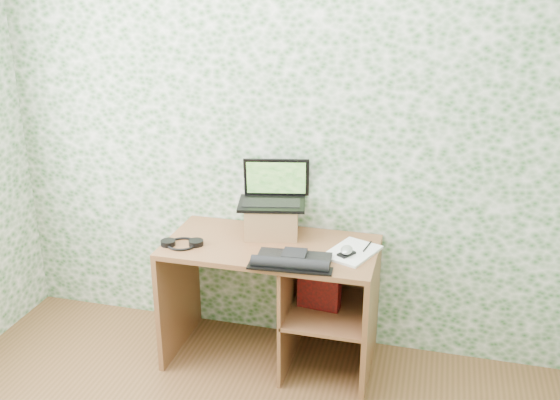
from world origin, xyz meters
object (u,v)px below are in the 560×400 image
(riser, at_px, (272,220))
(desk, at_px, (285,286))
(keyboard, at_px, (292,260))
(notepad, at_px, (352,252))
(laptop, at_px, (274,193))

(riser, bearing_deg, desk, -46.40)
(keyboard, xyz_separation_m, notepad, (0.29, 0.21, -0.01))
(desk, distance_m, keyboard, 0.39)
(riser, distance_m, keyboard, 0.42)
(keyboard, bearing_deg, desk, 108.67)
(laptop, relative_size, notepad, 1.37)
(laptop, distance_m, keyboard, 0.50)
(laptop, xyz_separation_m, keyboard, (0.21, -0.39, -0.22))
(keyboard, distance_m, notepad, 0.36)
(desk, height_order, notepad, notepad)
(notepad, bearing_deg, desk, -161.85)
(riser, distance_m, notepad, 0.52)
(desk, height_order, laptop, laptop)
(riser, height_order, keyboard, riser)
(desk, xyz_separation_m, riser, (-0.11, 0.12, 0.36))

